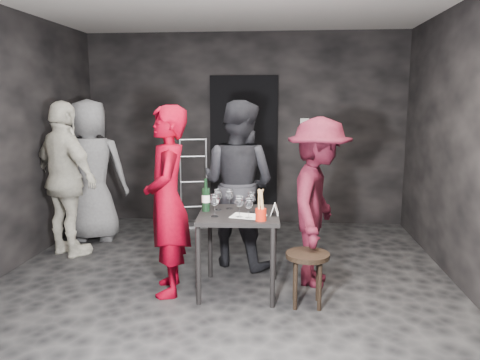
# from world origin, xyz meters

# --- Properties ---
(floor) EXTENTS (4.50, 5.00, 0.02)m
(floor) POSITION_xyz_m (0.00, 0.00, 0.00)
(floor) COLOR black
(floor) RESTS_ON ground
(wall_back) EXTENTS (4.50, 0.04, 2.70)m
(wall_back) POSITION_xyz_m (0.00, 2.50, 1.35)
(wall_back) COLOR black
(wall_back) RESTS_ON ground
(wall_front) EXTENTS (4.50, 0.04, 2.70)m
(wall_front) POSITION_xyz_m (0.00, -2.50, 1.35)
(wall_front) COLOR black
(wall_front) RESTS_ON ground
(wall_right) EXTENTS (0.04, 5.00, 2.70)m
(wall_right) POSITION_xyz_m (2.25, 0.00, 1.35)
(wall_right) COLOR black
(wall_right) RESTS_ON ground
(doorway) EXTENTS (0.95, 0.10, 2.10)m
(doorway) POSITION_xyz_m (0.00, 2.44, 1.05)
(doorway) COLOR black
(doorway) RESTS_ON ground
(wallbox_upper) EXTENTS (0.12, 0.06, 0.12)m
(wallbox_upper) POSITION_xyz_m (0.85, 2.45, 1.45)
(wallbox_upper) COLOR #B7B7B2
(wallbox_upper) RESTS_ON wall_back
(wallbox_lower) EXTENTS (0.10, 0.06, 0.14)m
(wallbox_lower) POSITION_xyz_m (1.05, 2.45, 1.40)
(wallbox_lower) COLOR #B7B7B2
(wallbox_lower) RESTS_ON wall_back
(hand_truck) EXTENTS (0.41, 0.35, 1.24)m
(hand_truck) POSITION_xyz_m (-0.70, 2.22, 0.22)
(hand_truck) COLOR #B2B2B7
(hand_truck) RESTS_ON floor
(tasting_table) EXTENTS (0.72, 0.72, 0.75)m
(tasting_table) POSITION_xyz_m (0.17, -0.06, 0.65)
(tasting_table) COLOR black
(tasting_table) RESTS_ON floor
(stool) EXTENTS (0.38, 0.38, 0.47)m
(stool) POSITION_xyz_m (0.79, -0.30, 0.38)
(stool) COLOR black
(stool) RESTS_ON floor
(server_red) EXTENTS (0.63, 0.81, 1.98)m
(server_red) POSITION_xyz_m (-0.47, -0.12, 0.99)
(server_red) COLOR maroon
(server_red) RESTS_ON floor
(woman_black) EXTENTS (1.15, 0.92, 2.07)m
(woman_black) POSITION_xyz_m (0.09, 0.70, 1.04)
(woman_black) COLOR black
(woman_black) RESTS_ON floor
(man_maroon) EXTENTS (0.74, 1.20, 1.73)m
(man_maroon) POSITION_xyz_m (0.90, 0.22, 0.87)
(man_maroon) COLOR #480F1D
(man_maroon) RESTS_ON floor
(bystander_cream) EXTENTS (1.33, 1.12, 2.06)m
(bystander_cream) POSITION_xyz_m (-1.87, 0.80, 1.03)
(bystander_cream) COLOR silver
(bystander_cream) RESTS_ON floor
(bystander_grey) EXTENTS (1.09, 0.69, 2.11)m
(bystander_grey) POSITION_xyz_m (-1.83, 1.40, 1.05)
(bystander_grey) COLOR slate
(bystander_grey) RESTS_ON floor
(tasting_mat) EXTENTS (0.33, 0.26, 0.00)m
(tasting_mat) POSITION_xyz_m (0.27, -0.18, 0.75)
(tasting_mat) COLOR white
(tasting_mat) RESTS_ON tasting_table
(wine_glass_a) EXTENTS (0.10, 0.10, 0.22)m
(wine_glass_a) POSITION_xyz_m (-0.03, -0.21, 0.86)
(wine_glass_a) COLOR white
(wine_glass_a) RESTS_ON tasting_table
(wine_glass_b) EXTENTS (0.10, 0.10, 0.22)m
(wine_glass_b) POSITION_xyz_m (-0.03, 0.03, 0.86)
(wine_glass_b) COLOR white
(wine_glass_b) RESTS_ON tasting_table
(wine_glass_c) EXTENTS (0.10, 0.10, 0.21)m
(wine_glass_c) POSITION_xyz_m (0.06, 0.10, 0.86)
(wine_glass_c) COLOR white
(wine_glass_c) RESTS_ON tasting_table
(wine_glass_d) EXTENTS (0.10, 0.10, 0.21)m
(wine_glass_d) POSITION_xyz_m (0.19, -0.21, 0.86)
(wine_glass_d) COLOR white
(wine_glass_d) RESTS_ON tasting_table
(wine_glass_e) EXTENTS (0.09, 0.09, 0.20)m
(wine_glass_e) POSITION_xyz_m (0.27, -0.24, 0.85)
(wine_glass_e) COLOR white
(wine_glass_e) RESTS_ON tasting_table
(wine_glass_f) EXTENTS (0.09, 0.09, 0.21)m
(wine_glass_f) POSITION_xyz_m (0.28, -0.02, 0.85)
(wine_glass_f) COLOR white
(wine_glass_f) RESTS_ON tasting_table
(wine_bottle) EXTENTS (0.07, 0.07, 0.31)m
(wine_bottle) POSITION_xyz_m (-0.14, -0.01, 0.87)
(wine_bottle) COLOR black
(wine_bottle) RESTS_ON tasting_table
(breadstick_cup) EXTENTS (0.09, 0.09, 0.29)m
(breadstick_cup) POSITION_xyz_m (0.38, -0.31, 0.88)
(breadstick_cup) COLOR red
(breadstick_cup) RESTS_ON tasting_table
(reserved_card) EXTENTS (0.08, 0.13, 0.10)m
(reserved_card) POSITION_xyz_m (0.48, -0.09, 0.80)
(reserved_card) COLOR white
(reserved_card) RESTS_ON tasting_table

